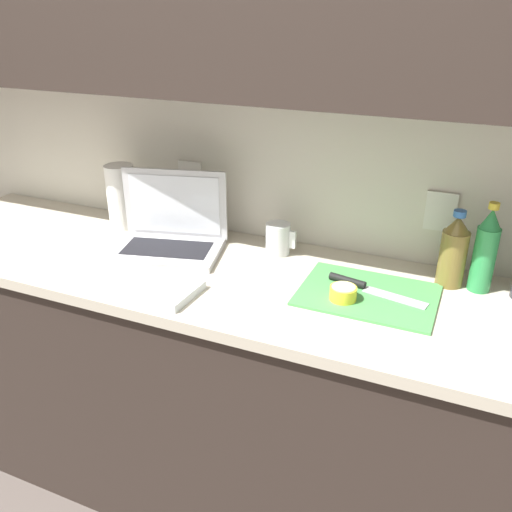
{
  "coord_description": "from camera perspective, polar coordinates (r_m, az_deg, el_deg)",
  "views": [
    {
      "loc": [
        0.76,
        -1.31,
        1.67
      ],
      "look_at": [
        0.19,
        -0.01,
        1.0
      ],
      "focal_mm": 38.0,
      "sensor_mm": 36.0,
      "label": 1
    }
  ],
  "objects": [
    {
      "name": "ground_plane",
      "position": [
        2.25,
        -4.72,
        -22.56
      ],
      "size": [
        12.0,
        12.0,
        0.0
      ],
      "primitive_type": "plane",
      "color": "#564C47",
      "rests_on": "ground"
    },
    {
      "name": "lemon_half_cut",
      "position": [
        1.5,
        9.16,
        -3.86
      ],
      "size": [
        0.07,
        0.07,
        0.04
      ],
      "color": "yellow",
      "rests_on": "cutting_board"
    },
    {
      "name": "counter_unit",
      "position": [
        1.94,
        -5.76,
        -12.92
      ],
      "size": [
        2.19,
        0.6,
        0.92
      ],
      "color": "#332823",
      "rests_on": "ground_plane"
    },
    {
      "name": "knife",
      "position": [
        1.57,
        10.86,
        -3.0
      ],
      "size": [
        0.29,
        0.08,
        0.02
      ],
      "rotation": [
        0.0,
        0.0,
        -0.19
      ],
      "color": "silver",
      "rests_on": "cutting_board"
    },
    {
      "name": "cutting_board",
      "position": [
        1.55,
        11.68,
        -4.01
      ],
      "size": [
        0.38,
        0.28,
        0.01
      ],
      "primitive_type": "cube",
      "color": "#4C9E51",
      "rests_on": "counter_unit"
    },
    {
      "name": "bottle_green_soda",
      "position": [
        1.64,
        20.07,
        0.43
      ],
      "size": [
        0.08,
        0.08,
        0.23
      ],
      "color": "olive",
      "rests_on": "counter_unit"
    },
    {
      "name": "paper_towel_roll",
      "position": [
        2.01,
        -13.97,
        6.11
      ],
      "size": [
        0.1,
        0.1,
        0.23
      ],
      "color": "white",
      "rests_on": "counter_unit"
    },
    {
      "name": "dish_towel",
      "position": [
        1.56,
        -10.25,
        -3.36
      ],
      "size": [
        0.23,
        0.17,
        0.02
      ],
      "primitive_type": "cube",
      "rotation": [
        0.0,
        0.0,
        -0.05
      ],
      "color": "white",
      "rests_on": "counter_unit"
    },
    {
      "name": "laptop",
      "position": [
        1.81,
        -8.99,
        2.54
      ],
      "size": [
        0.39,
        0.31,
        0.25
      ],
      "rotation": [
        0.0,
        0.0,
        0.25
      ],
      "color": "silver",
      "rests_on": "counter_unit"
    },
    {
      "name": "bottle_oil_tall",
      "position": [
        1.63,
        22.98,
        0.47
      ],
      "size": [
        0.06,
        0.06,
        0.26
      ],
      "color": "#2D934C",
      "rests_on": "counter_unit"
    },
    {
      "name": "wall_back",
      "position": [
        1.72,
        -2.87,
        21.66
      ],
      "size": [
        5.2,
        0.38,
        2.6
      ],
      "color": "silver",
      "rests_on": "ground_plane"
    },
    {
      "name": "measuring_cup",
      "position": [
        1.76,
        2.36,
        1.84
      ],
      "size": [
        0.1,
        0.08,
        0.1
      ],
      "color": "silver",
      "rests_on": "counter_unit"
    }
  ]
}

